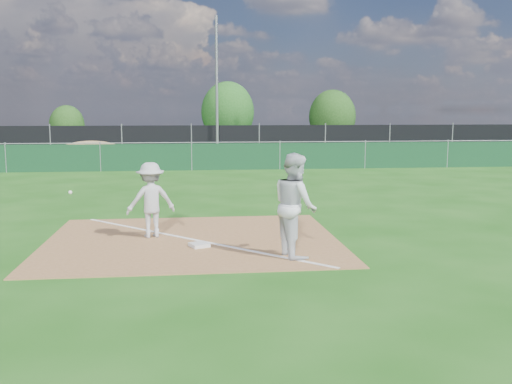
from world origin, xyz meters
TOP-DOWN VIEW (x-y plane):
  - ground at (0.00, 10.00)m, footprint 90.00×90.00m
  - infield_dirt at (0.00, 1.00)m, footprint 6.00×5.00m
  - foul_line at (0.00, 1.00)m, footprint 5.01×5.01m
  - green_fence at (0.00, 15.00)m, footprint 44.00×0.05m
  - dirt_mound at (-5.00, 18.50)m, footprint 3.38×2.60m
  - black_fence at (0.00, 23.00)m, footprint 46.00×0.04m
  - parking_lot at (0.00, 28.00)m, footprint 46.00×9.00m
  - light_pole at (1.50, 22.70)m, footprint 0.16×0.16m
  - first_base at (0.13, 0.37)m, footprint 0.45×0.45m
  - play_at_first at (-0.86, 1.37)m, footprint 2.28×0.85m
  - runner at (1.88, -0.49)m, footprint 0.90×1.06m
  - car_left at (-5.92, 27.64)m, footprint 4.01×1.73m
  - car_mid at (0.03, 26.74)m, footprint 4.37×1.84m
  - car_right at (6.40, 27.39)m, footprint 4.69×1.93m
  - tree_left at (-9.32, 33.89)m, footprint 2.57×2.57m
  - tree_mid at (2.85, 34.27)m, footprint 4.13×4.13m
  - tree_right at (10.79, 32.56)m, footprint 3.58×3.58m

SIDE VIEW (x-z plane):
  - ground at x=0.00m, z-range 0.00..0.00m
  - parking_lot at x=0.00m, z-range 0.00..0.01m
  - infield_dirt at x=0.00m, z-range 0.00..0.02m
  - foul_line at x=0.00m, z-range 0.02..0.03m
  - first_base at x=0.13m, z-range 0.02..0.09m
  - dirt_mound at x=-5.00m, z-range 0.00..1.17m
  - green_fence at x=0.00m, z-range 0.00..1.20m
  - car_left at x=-5.92m, z-range 0.01..1.36m
  - car_right at x=6.40m, z-range 0.01..1.37m
  - car_mid at x=0.03m, z-range 0.01..1.41m
  - play_at_first at x=-0.86m, z-range 0.02..1.61m
  - black_fence at x=0.00m, z-range 0.00..1.80m
  - runner at x=1.88m, z-range 0.00..1.93m
  - tree_left at x=-9.32m, z-range 0.04..3.10m
  - tree_right at x=10.79m, z-range 0.06..4.30m
  - tree_mid at x=2.85m, z-range 0.07..4.97m
  - light_pole at x=1.50m, z-range 0.00..8.00m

